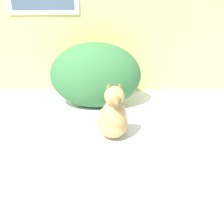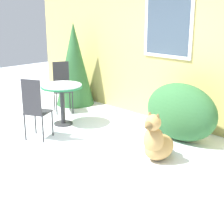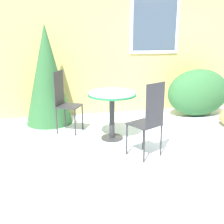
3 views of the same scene
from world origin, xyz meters
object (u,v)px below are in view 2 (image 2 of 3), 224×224
object	(u,v)px
patio_table	(62,92)
dog	(157,143)
patio_chair_near_table	(62,85)
patio_chair_far_side	(35,108)

from	to	relation	value
patio_table	dog	distance (m)	2.25
patio_table	patio_chair_near_table	xyz separation A→B (m)	(-0.70, 0.52, -0.08)
dog	patio_chair_near_table	bearing A→B (deg)	162.25
patio_table	patio_chair_near_table	world-z (taller)	patio_chair_near_table
patio_table	patio_chair_far_side	xyz separation A→B (m)	(0.33, -0.78, -0.08)
patio_chair_near_table	patio_chair_far_side	xyz separation A→B (m)	(1.03, -1.31, 0.00)
patio_table	dog	bearing A→B (deg)	-0.17
patio_chair_far_side	patio_table	bearing A→B (deg)	-94.75
patio_chair_far_side	patio_chair_near_table	bearing A→B (deg)	-79.14
patio_table	dog	xyz separation A→B (m)	(2.23, -0.01, -0.36)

